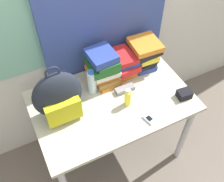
{
  "coord_description": "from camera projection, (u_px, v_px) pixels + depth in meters",
  "views": [
    {
      "loc": [
        -0.53,
        -0.71,
        2.28
      ],
      "look_at": [
        0.0,
        0.37,
        0.87
      ],
      "focal_mm": 42.0,
      "sensor_mm": 36.0,
      "label": 1
    }
  ],
  "objects": [
    {
      "name": "book_stack_left",
      "position": [
        102.0,
        66.0,
        1.96
      ],
      "size": [
        0.22,
        0.29,
        0.29
      ],
      "color": "orange",
      "rests_on": "desk"
    },
    {
      "name": "wall_back",
      "position": [
        83.0,
        12.0,
        1.83
      ],
      "size": [
        6.0,
        0.06,
        2.5
      ],
      "color": "beige",
      "rests_on": "ground_plane"
    },
    {
      "name": "sports_bottle",
      "position": [
        101.0,
        74.0,
        1.94
      ],
      "size": [
        0.08,
        0.08,
        0.25
      ],
      "color": "white",
      "rests_on": "desk"
    },
    {
      "name": "cell_phone",
      "position": [
        149.0,
        119.0,
        1.81
      ],
      "size": [
        0.07,
        0.1,
        0.02
      ],
      "color": "#B7BCC6",
      "rests_on": "desk"
    },
    {
      "name": "water_bottle",
      "position": [
        92.0,
        82.0,
        1.91
      ],
      "size": [
        0.07,
        0.07,
        0.21
      ],
      "color": "silver",
      "rests_on": "desk"
    },
    {
      "name": "book_stack_right",
      "position": [
        144.0,
        53.0,
        2.06
      ],
      "size": [
        0.23,
        0.26,
        0.25
      ],
      "color": "navy",
      "rests_on": "desk"
    },
    {
      "name": "backpack",
      "position": [
        58.0,
        97.0,
        1.71
      ],
      "size": [
        0.34,
        0.19,
        0.45
      ],
      "color": "#1E232D",
      "rests_on": "desk"
    },
    {
      "name": "sunscreen_bottle",
      "position": [
        128.0,
        98.0,
        1.85
      ],
      "size": [
        0.05,
        0.05,
        0.16
      ],
      "color": "yellow",
      "rests_on": "desk"
    },
    {
      "name": "curtain_blue",
      "position": [
        106.0,
        11.0,
        1.84
      ],
      "size": [
        0.99,
        0.04,
        2.5
      ],
      "color": "#384C93",
      "rests_on": "ground_plane"
    },
    {
      "name": "book_stack_center",
      "position": [
        123.0,
        63.0,
        2.04
      ],
      "size": [
        0.23,
        0.27,
        0.2
      ],
      "color": "orange",
      "rests_on": "desk"
    },
    {
      "name": "sunglasses_case",
      "position": [
        125.0,
        89.0,
        1.97
      ],
      "size": [
        0.15,
        0.06,
        0.04
      ],
      "color": "gray",
      "rests_on": "desk"
    },
    {
      "name": "camera_pouch",
      "position": [
        184.0,
        94.0,
        1.93
      ],
      "size": [
        0.11,
        0.09,
        0.06
      ],
      "color": "black",
      "rests_on": "desk"
    },
    {
      "name": "desk",
      "position": [
        112.0,
        108.0,
        2.01
      ],
      "size": [
        1.16,
        0.74,
        0.77
      ],
      "color": "#B7B299",
      "rests_on": "ground_plane"
    }
  ]
}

